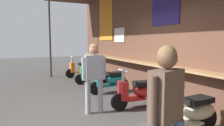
{
  "coord_description": "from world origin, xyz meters",
  "views": [
    {
      "loc": [
        4.22,
        -1.67,
        1.63
      ],
      "look_at": [
        -2.12,
        1.3,
        0.9
      ],
      "focal_mm": 33.0,
      "sensor_mm": 36.0,
      "label": 1
    }
  ],
  "objects_px": {
    "scooter_teal": "(112,80)",
    "scooter_red": "(140,92)",
    "shopper_browsing": "(94,71)",
    "scooter_orange": "(82,69)",
    "scooter_green": "(95,74)",
    "shopper_with_handbag": "(165,106)",
    "scooter_cream": "(193,113)"
  },
  "relations": [
    {
      "from": "scooter_teal",
      "to": "scooter_red",
      "type": "height_order",
      "value": "same"
    },
    {
      "from": "shopper_browsing",
      "to": "scooter_orange",
      "type": "bearing_deg",
      "value": -7.41
    },
    {
      "from": "scooter_orange",
      "to": "scooter_green",
      "type": "distance_m",
      "value": 1.64
    },
    {
      "from": "scooter_orange",
      "to": "shopper_browsing",
      "type": "bearing_deg",
      "value": 73.32
    },
    {
      "from": "scooter_orange",
      "to": "scooter_red",
      "type": "relative_size",
      "value": 1.0
    },
    {
      "from": "scooter_green",
      "to": "shopper_browsing",
      "type": "height_order",
      "value": "shopper_browsing"
    },
    {
      "from": "scooter_teal",
      "to": "scooter_red",
      "type": "distance_m",
      "value": 1.67
    },
    {
      "from": "scooter_teal",
      "to": "shopper_with_handbag",
      "type": "distance_m",
      "value": 4.47
    },
    {
      "from": "scooter_green",
      "to": "scooter_red",
      "type": "height_order",
      "value": "same"
    },
    {
      "from": "scooter_teal",
      "to": "shopper_with_handbag",
      "type": "height_order",
      "value": "shopper_with_handbag"
    },
    {
      "from": "scooter_cream",
      "to": "shopper_with_handbag",
      "type": "height_order",
      "value": "shopper_with_handbag"
    },
    {
      "from": "scooter_red",
      "to": "shopper_browsing",
      "type": "bearing_deg",
      "value": -3.29
    },
    {
      "from": "scooter_green",
      "to": "shopper_browsing",
      "type": "distance_m",
      "value": 3.43
    },
    {
      "from": "shopper_with_handbag",
      "to": "shopper_browsing",
      "type": "relative_size",
      "value": 1.01
    },
    {
      "from": "scooter_orange",
      "to": "scooter_green",
      "type": "bearing_deg",
      "value": 87.08
    },
    {
      "from": "scooter_green",
      "to": "scooter_teal",
      "type": "distance_m",
      "value": 1.59
    },
    {
      "from": "scooter_cream",
      "to": "shopper_with_handbag",
      "type": "distance_m",
      "value": 1.72
    },
    {
      "from": "scooter_orange",
      "to": "scooter_green",
      "type": "xyz_separation_m",
      "value": [
        1.64,
        0.0,
        0.0
      ]
    },
    {
      "from": "scooter_teal",
      "to": "scooter_orange",
      "type": "bearing_deg",
      "value": -93.27
    },
    {
      "from": "scooter_orange",
      "to": "shopper_with_handbag",
      "type": "height_order",
      "value": "shopper_with_handbag"
    },
    {
      "from": "scooter_teal",
      "to": "shopper_browsing",
      "type": "bearing_deg",
      "value": 49.92
    },
    {
      "from": "scooter_orange",
      "to": "scooter_teal",
      "type": "bearing_deg",
      "value": 87.08
    },
    {
      "from": "scooter_teal",
      "to": "shopper_browsing",
      "type": "height_order",
      "value": "shopper_browsing"
    },
    {
      "from": "scooter_red",
      "to": "shopper_with_handbag",
      "type": "distance_m",
      "value": 2.95
    },
    {
      "from": "scooter_red",
      "to": "scooter_cream",
      "type": "height_order",
      "value": "same"
    },
    {
      "from": "scooter_cream",
      "to": "shopper_browsing",
      "type": "xyz_separation_m",
      "value": [
        -1.76,
        -1.18,
        0.57
      ]
    },
    {
      "from": "scooter_teal",
      "to": "shopper_with_handbag",
      "type": "xyz_separation_m",
      "value": [
        4.23,
        -1.36,
        0.57
      ]
    },
    {
      "from": "shopper_browsing",
      "to": "scooter_teal",
      "type": "bearing_deg",
      "value": -30.46
    },
    {
      "from": "scooter_teal",
      "to": "shopper_browsing",
      "type": "xyz_separation_m",
      "value": [
        1.57,
        -1.18,
        0.57
      ]
    },
    {
      "from": "scooter_orange",
      "to": "shopper_with_handbag",
      "type": "bearing_deg",
      "value": 76.75
    },
    {
      "from": "scooter_red",
      "to": "scooter_cream",
      "type": "xyz_separation_m",
      "value": [
        1.66,
        -0.0,
        0.0
      ]
    },
    {
      "from": "scooter_teal",
      "to": "shopper_with_handbag",
      "type": "relative_size",
      "value": 0.88
    }
  ]
}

